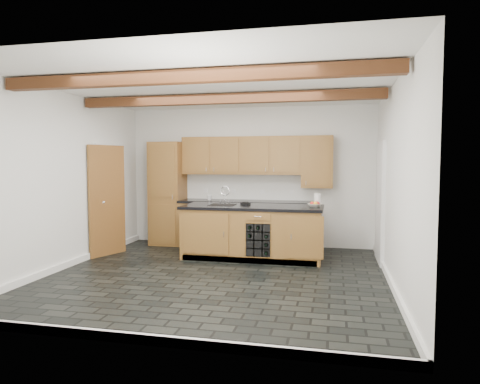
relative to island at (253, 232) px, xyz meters
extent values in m
plane|color=black|center=(-0.31, -1.28, -0.47)|extent=(5.00, 5.00, 0.00)
plane|color=white|center=(-0.31, 1.22, 0.93)|extent=(5.00, 0.00, 5.00)
plane|color=white|center=(-2.81, -1.28, 0.93)|extent=(0.00, 5.00, 5.00)
plane|color=white|center=(2.19, -1.28, 0.93)|extent=(0.00, 5.00, 5.00)
plane|color=white|center=(-0.31, -1.28, 2.33)|extent=(5.00, 5.00, 0.00)
cube|color=#522A15|center=(-0.31, -2.48, 2.23)|extent=(4.90, 0.15, 0.15)
cube|color=#522A15|center=(-0.31, -0.68, 2.23)|extent=(4.90, 0.15, 0.15)
cube|color=white|center=(-2.79, -1.28, -0.42)|extent=(0.04, 5.00, 0.10)
cube|color=white|center=(2.17, -1.28, -0.42)|extent=(0.04, 5.00, 0.10)
cube|color=white|center=(-0.31, -3.76, -0.42)|extent=(5.00, 0.04, 0.10)
cube|color=white|center=(-2.78, 0.02, 0.55)|extent=(0.06, 0.94, 2.04)
cube|color=olive|center=(-2.63, -0.33, 0.53)|extent=(0.31, 0.77, 2.00)
cube|color=white|center=(2.16, 0.22, 0.55)|extent=(0.06, 0.98, 2.04)
cube|color=black|center=(2.19, 0.22, 0.53)|extent=(0.02, 0.86, 1.96)
cube|color=olive|center=(-1.96, 0.92, 0.58)|extent=(0.65, 0.60, 2.10)
cube|color=olive|center=(-0.33, 0.92, -0.03)|extent=(2.60, 0.60, 0.88)
cube|color=black|center=(-0.33, 0.92, 0.44)|extent=(2.64, 0.62, 0.05)
cube|color=white|center=(-0.33, 1.21, 0.72)|extent=(2.60, 0.02, 0.52)
cube|color=olive|center=(-0.43, 1.04, 1.36)|extent=(2.40, 0.35, 0.75)
cube|color=olive|center=(1.07, 1.04, 1.23)|extent=(0.60, 0.35, 1.00)
cube|color=olive|center=(-0.01, 0.02, -0.03)|extent=(2.40, 0.90, 0.88)
cube|color=black|center=(-0.01, 0.02, 0.44)|extent=(2.46, 0.96, 0.05)
cube|color=olive|center=(-0.73, -0.45, 0.01)|extent=(0.80, 0.02, 0.70)
cube|color=olive|center=(0.94, -0.45, 0.01)|extent=(0.60, 0.02, 0.70)
cube|color=black|center=(0.17, -0.29, -0.07)|extent=(0.42, 0.30, 0.56)
cylinder|color=black|center=(0.31, -0.33, -0.28)|extent=(0.07, 0.26, 0.07)
cylinder|color=black|center=(0.03, -0.33, 0.14)|extent=(0.07, 0.26, 0.07)
cylinder|color=black|center=(0.17, -0.33, 0.14)|extent=(0.07, 0.26, 0.07)
cylinder|color=black|center=(0.31, -0.33, -0.14)|extent=(0.07, 0.26, 0.07)
cylinder|color=black|center=(0.31, -0.33, 0.00)|extent=(0.07, 0.26, 0.07)
cylinder|color=black|center=(0.03, -0.33, 0.00)|extent=(0.07, 0.26, 0.07)
cube|color=black|center=(-0.56, 0.02, 0.46)|extent=(0.45, 0.40, 0.02)
cylinder|color=silver|center=(-0.56, 0.20, 0.56)|extent=(0.02, 0.02, 0.20)
torus|color=silver|center=(-0.56, 0.20, 0.70)|extent=(0.18, 0.02, 0.18)
cylinder|color=silver|center=(-0.64, 0.20, 0.50)|extent=(0.02, 0.02, 0.08)
cylinder|color=silver|center=(-0.48, 0.20, 0.50)|extent=(0.02, 0.02, 0.08)
cube|color=black|center=(-0.16, 0.15, 0.48)|extent=(0.19, 0.15, 0.04)
cylinder|color=black|center=(-0.16, 0.15, 0.51)|extent=(0.11, 0.11, 0.01)
imported|color=beige|center=(1.07, 0.03, 0.49)|extent=(0.27, 0.27, 0.06)
sphere|color=#AF1718|center=(1.12, 0.03, 0.52)|extent=(0.07, 0.07, 0.07)
sphere|color=#CB4412|center=(1.09, 0.08, 0.52)|extent=(0.07, 0.07, 0.07)
sphere|color=olive|center=(1.03, 0.06, 0.52)|extent=(0.07, 0.07, 0.07)
sphere|color=red|center=(1.03, 0.00, 0.52)|extent=(0.07, 0.07, 0.07)
sphere|color=orange|center=(1.09, -0.02, 0.52)|extent=(0.07, 0.07, 0.07)
cylinder|color=white|center=(1.11, 0.15, 0.58)|extent=(0.11, 0.11, 0.22)
imported|color=white|center=(-1.07, 0.91, 0.52)|extent=(0.13, 0.13, 0.10)
camera|label=1|loc=(1.40, -7.35, 1.23)|focal=32.00mm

